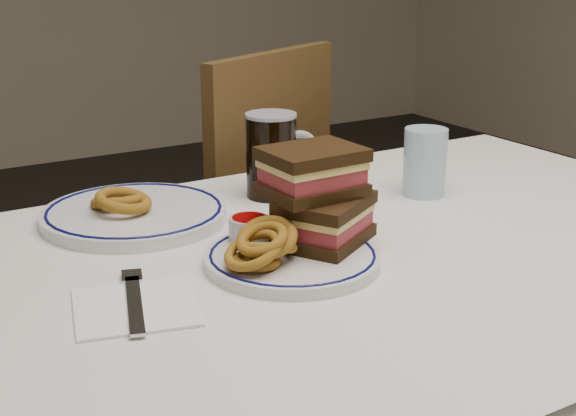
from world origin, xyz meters
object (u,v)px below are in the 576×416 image
beer_mug (273,154)px  reuben_sandwich (319,196)px  chair_far (231,232)px  far_plate (135,214)px  main_plate (292,258)px

beer_mug → reuben_sandwich: bearing=-106.7°
reuben_sandwich → chair_far: bearing=72.4°
chair_far → far_plate: 0.66m
far_plate → beer_mug: bearing=-0.2°
reuben_sandwich → beer_mug: 0.27m
beer_mug → main_plate: bearing=-115.3°
main_plate → reuben_sandwich: size_ratio=1.46×
far_plate → reuben_sandwich: bearing=-56.5°
reuben_sandwich → beer_mug: size_ratio=1.14×
chair_far → reuben_sandwich: size_ratio=5.78×
chair_far → main_plate: 0.83m
reuben_sandwich → far_plate: bearing=123.5°
reuben_sandwich → far_plate: 0.32m
chair_far → beer_mug: (-0.15, -0.46, 0.31)m
main_plate → chair_far: bearing=69.1°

